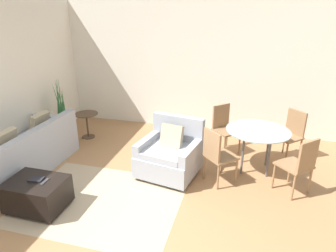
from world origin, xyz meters
TOP-DOWN VIEW (x-y plane):
  - ground_plane at (0.00, 0.00)m, footprint 20.00×20.00m
  - wall_back at (0.00, 3.88)m, footprint 12.00×0.06m
  - area_rug at (-0.58, 0.74)m, footprint 2.25×1.74m
  - couch at (-2.18, 1.16)m, footprint 0.92×2.04m
  - armchair at (0.18, 1.75)m, footprint 1.04×1.01m
  - ottoman at (-1.33, 0.37)m, footprint 0.77×0.57m
  - book_stack at (-1.32, 0.40)m, footprint 0.20×0.16m
  - tv_remote_primary at (-1.18, 0.39)m, footprint 0.05×0.16m
  - potted_plant at (-2.45, 2.71)m, footprint 0.32×0.32m
  - side_table at (-1.89, 2.73)m, footprint 0.48×0.48m
  - dining_table at (1.53, 2.26)m, footprint 1.04×1.04m
  - dining_chair_near_left at (0.94, 1.67)m, footprint 0.59×0.59m
  - dining_chair_near_right at (2.13, 1.67)m, footprint 0.59×0.59m
  - dining_chair_far_left at (0.94, 2.86)m, footprint 0.59×0.59m
  - dining_chair_far_right at (2.13, 2.86)m, footprint 0.59×0.59m

SIDE VIEW (x-z plane):
  - ground_plane at x=0.00m, z-range 0.00..0.00m
  - area_rug at x=-0.58m, z-range 0.00..0.01m
  - ottoman at x=-1.33m, z-range 0.02..0.45m
  - couch at x=-2.18m, z-range -0.16..0.74m
  - potted_plant at x=-2.45m, z-range -0.30..0.98m
  - armchair at x=0.18m, z-range -0.11..0.81m
  - side_table at x=-1.89m, z-range 0.11..0.65m
  - tv_remote_primary at x=-1.18m, z-range 0.43..0.44m
  - book_stack at x=-1.32m, z-range 0.43..0.46m
  - dining_chair_near_left at x=0.94m, z-range 0.07..0.97m
  - dining_chair_near_right at x=2.13m, z-range 0.07..0.97m
  - dining_chair_far_left at x=0.94m, z-range 0.07..0.97m
  - dining_chair_far_right at x=2.13m, z-range 0.07..0.97m
  - dining_table at x=1.53m, z-range 0.28..1.00m
  - wall_back at x=0.00m, z-range 0.00..2.75m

